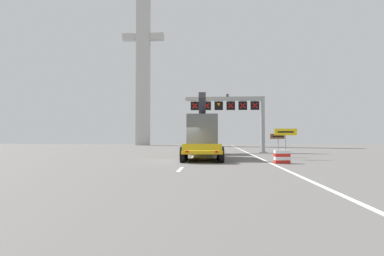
{
  "coord_description": "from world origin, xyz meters",
  "views": [
    {
      "loc": [
        2.29,
        -23.49,
        1.77
      ],
      "look_at": [
        0.19,
        8.82,
        2.69
      ],
      "focal_mm": 30.03,
      "sensor_mm": 36.0,
      "label": 1
    }
  ],
  "objects_px": {
    "exit_sign_yellow": "(286,135)",
    "tourist_info_sign_brown": "(278,139)",
    "overhead_lane_gantry": "(234,108)",
    "crash_barrier_striped": "(282,157)",
    "heavy_haul_truck_yellow": "(202,135)",
    "bridge_pylon_distant": "(143,56)"
  },
  "relations": [
    {
      "from": "exit_sign_yellow",
      "to": "tourist_info_sign_brown",
      "type": "height_order",
      "value": "exit_sign_yellow"
    },
    {
      "from": "overhead_lane_gantry",
      "to": "exit_sign_yellow",
      "type": "bearing_deg",
      "value": -73.33
    },
    {
      "from": "tourist_info_sign_brown",
      "to": "crash_barrier_striped",
      "type": "height_order",
      "value": "tourist_info_sign_brown"
    },
    {
      "from": "overhead_lane_gantry",
      "to": "heavy_haul_truck_yellow",
      "type": "xyz_separation_m",
      "value": [
        -3.43,
        -7.77,
        -3.16
      ]
    },
    {
      "from": "crash_barrier_striped",
      "to": "exit_sign_yellow",
      "type": "bearing_deg",
      "value": 74.19
    },
    {
      "from": "exit_sign_yellow",
      "to": "tourist_info_sign_brown",
      "type": "distance_m",
      "value": 2.99
    },
    {
      "from": "exit_sign_yellow",
      "to": "heavy_haul_truck_yellow",
      "type": "bearing_deg",
      "value": 153.37
    },
    {
      "from": "crash_barrier_striped",
      "to": "bridge_pylon_distant",
      "type": "height_order",
      "value": "bridge_pylon_distant"
    },
    {
      "from": "overhead_lane_gantry",
      "to": "heavy_haul_truck_yellow",
      "type": "relative_size",
      "value": 0.66
    },
    {
      "from": "overhead_lane_gantry",
      "to": "bridge_pylon_distant",
      "type": "distance_m",
      "value": 38.78
    },
    {
      "from": "heavy_haul_truck_yellow",
      "to": "exit_sign_yellow",
      "type": "height_order",
      "value": "heavy_haul_truck_yellow"
    },
    {
      "from": "exit_sign_yellow",
      "to": "crash_barrier_striped",
      "type": "height_order",
      "value": "exit_sign_yellow"
    },
    {
      "from": "overhead_lane_gantry",
      "to": "crash_barrier_striped",
      "type": "bearing_deg",
      "value": -82.0
    },
    {
      "from": "exit_sign_yellow",
      "to": "bridge_pylon_distant",
      "type": "relative_size",
      "value": 0.06
    },
    {
      "from": "crash_barrier_striped",
      "to": "bridge_pylon_distant",
      "type": "xyz_separation_m",
      "value": [
        -19.79,
        46.79,
        19.0
      ]
    },
    {
      "from": "heavy_haul_truck_yellow",
      "to": "tourist_info_sign_brown",
      "type": "distance_m",
      "value": 6.8
    },
    {
      "from": "overhead_lane_gantry",
      "to": "crash_barrier_striped",
      "type": "relative_size",
      "value": 9.07
    },
    {
      "from": "overhead_lane_gantry",
      "to": "heavy_haul_truck_yellow",
      "type": "height_order",
      "value": "overhead_lane_gantry"
    },
    {
      "from": "overhead_lane_gantry",
      "to": "bridge_pylon_distant",
      "type": "bearing_deg",
      "value": 119.29
    },
    {
      "from": "tourist_info_sign_brown",
      "to": "bridge_pylon_distant",
      "type": "distance_m",
      "value": 48.28
    },
    {
      "from": "heavy_haul_truck_yellow",
      "to": "exit_sign_yellow",
      "type": "distance_m",
      "value": 7.58
    },
    {
      "from": "heavy_haul_truck_yellow",
      "to": "bridge_pylon_distant",
      "type": "xyz_separation_m",
      "value": [
        -14.2,
        39.21,
        17.46
      ]
    }
  ]
}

